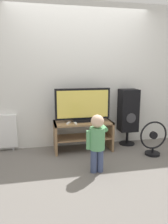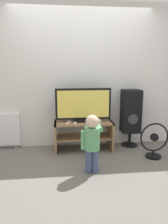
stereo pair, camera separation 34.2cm
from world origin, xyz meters
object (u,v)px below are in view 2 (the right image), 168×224
speaker_tower (131,112)px  radiator (4,130)px  floor_fan (154,142)px  remote_secondary (75,123)px  child (92,139)px  television (83,105)px  remote_primary (68,123)px  game_console (99,121)px

speaker_tower → radiator: 2.35m
floor_fan → remote_secondary: bearing=163.6°
remote_secondary → child: bearing=-77.0°
remote_secondary → speaker_tower: speaker_tower is taller
television → radiator: 1.52m
child → speaker_tower: 1.33m
remote_primary → speaker_tower: bearing=9.9°
radiator → floor_fan: bearing=-15.8°
game_console → radiator: radiator is taller
game_console → child: (-0.24, -0.79, -0.06)m
remote_primary → floor_fan: bearing=-15.8°
television → remote_secondary: bearing=-139.8°
remote_primary → child: bearing=-69.5°
radiator → remote_primary: bearing=-15.9°
child → floor_fan: 1.18m
child → radiator: child is taller
radiator → child: bearing=-37.5°
television → remote_primary: 0.40m
television → remote_primary: television is taller
television → child: 0.95m
child → speaker_tower: (0.87, 0.99, 0.16)m
floor_fan → child: bearing=-160.1°
remote_primary → floor_fan: floor_fan is taller
game_console → radiator: (-1.69, 0.33, -0.20)m
remote_primary → floor_fan: size_ratio=0.22×
child → speaker_tower: bearing=48.6°
television → child: television is taller
game_console → floor_fan: bearing=-24.8°
remote_secondary → radiator: radiator is taller
television → remote_primary: (-0.27, -0.11, -0.28)m
television → game_console: (0.26, -0.11, -0.26)m
television → radiator: television is taller
remote_primary → television: bearing=22.4°
game_console → radiator: size_ratio=0.31×
game_console → floor_fan: size_ratio=0.34×
television → floor_fan: bearing=-24.4°
radiator → speaker_tower: bearing=-3.1°
game_console → remote_secondary: size_ratio=1.51×
game_console → floor_fan: 0.98m
television → floor_fan: (1.11, -0.50, -0.55)m
game_console → floor_fan: (0.85, -0.39, -0.29)m
remote_secondary → radiator: bearing=164.8°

